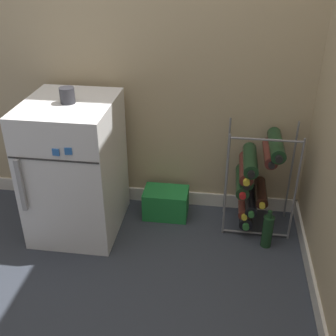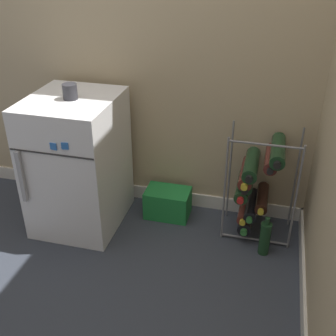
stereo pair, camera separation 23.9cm
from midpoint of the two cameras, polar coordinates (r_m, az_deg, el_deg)
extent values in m
plane|color=#333842|center=(2.33, 0.99, -12.86)|extent=(14.00, 14.00, 0.00)
cube|color=tan|center=(2.37, 5.18, 21.57)|extent=(6.56, 0.06, 2.50)
cube|color=silver|center=(2.77, 3.94, -4.07)|extent=(6.56, 0.01, 0.09)
cube|color=white|center=(2.47, -9.43, 0.64)|extent=(0.48, 0.54, 0.79)
cube|color=#2D2D2D|center=(2.17, -12.61, 1.76)|extent=(0.47, 0.00, 0.01)
cube|color=#9E9EA3|center=(2.31, -16.51, -1.27)|extent=(0.02, 0.02, 0.30)
cube|color=blue|center=(2.11, -10.68, 2.85)|extent=(0.04, 0.01, 0.04)
cube|color=blue|center=(2.14, -12.24, 2.79)|extent=(0.04, 0.01, 0.04)
cylinder|color=slate|center=(2.36, 10.58, -3.07)|extent=(0.01, 0.01, 0.65)
cylinder|color=slate|center=(2.37, 19.71, -4.17)|extent=(0.01, 0.01, 0.65)
cylinder|color=slate|center=(2.55, 11.04, -0.48)|extent=(0.01, 0.01, 0.65)
cylinder|color=slate|center=(2.56, 19.47, -1.52)|extent=(0.01, 0.01, 0.65)
cylinder|color=slate|center=(2.53, 14.27, -9.42)|extent=(0.38, 0.01, 0.01)
cylinder|color=slate|center=(2.21, 16.17, 2.97)|extent=(0.38, 0.01, 0.01)
cylinder|color=black|center=(2.57, 13.22, -6.46)|extent=(0.08, 0.29, 0.08)
cylinder|color=#2D7033|center=(2.45, 13.02, -8.56)|extent=(0.04, 0.02, 0.04)
cylinder|color=#56231E|center=(2.54, 13.05, -5.44)|extent=(0.07, 0.26, 0.07)
cylinder|color=gold|center=(2.43, 12.86, -7.28)|extent=(0.03, 0.02, 0.03)
cylinder|color=black|center=(2.53, 13.94, -4.99)|extent=(0.07, 0.28, 0.07)
cylinder|color=#2D7033|center=(2.40, 13.79, -6.96)|extent=(0.03, 0.02, 0.03)
cylinder|color=black|center=(2.50, 15.35, -4.02)|extent=(0.07, 0.26, 0.07)
cylinder|color=gold|center=(2.38, 15.28, -5.83)|extent=(0.03, 0.02, 0.03)
cylinder|color=#19381E|center=(2.46, 12.92, -2.42)|extent=(0.08, 0.29, 0.08)
cylinder|color=red|center=(2.33, 12.69, -4.41)|extent=(0.04, 0.02, 0.04)
cylinder|color=#19381E|center=(2.43, 13.47, -1.38)|extent=(0.08, 0.27, 0.08)
cylinder|color=black|center=(2.31, 13.29, -3.15)|extent=(0.04, 0.02, 0.04)
cylinder|color=#56231E|center=(2.42, 13.45, -0.68)|extent=(0.08, 0.29, 0.08)
cylinder|color=gold|center=(2.28, 13.26, -2.60)|extent=(0.04, 0.02, 0.04)
cylinder|color=#19381E|center=(2.39, 14.07, 0.36)|extent=(0.08, 0.30, 0.08)
cylinder|color=black|center=(2.25, 13.91, -1.57)|extent=(0.04, 0.02, 0.04)
cylinder|color=#56231E|center=(2.37, 16.65, 1.15)|extent=(0.07, 0.26, 0.07)
cylinder|color=black|center=(2.25, 16.65, -0.50)|extent=(0.03, 0.02, 0.03)
cylinder|color=#19381E|center=(2.35, 17.54, 2.20)|extent=(0.08, 0.31, 0.08)
cylinder|color=black|center=(2.20, 17.61, 0.30)|extent=(0.04, 0.02, 0.04)
cube|color=#1E7F38|center=(2.63, 2.57, -4.82)|extent=(0.27, 0.18, 0.18)
cylinder|color=#28282D|center=(2.28, -10.21, 10.10)|extent=(0.08, 0.08, 0.08)
cylinder|color=#19381E|center=(2.42, 15.80, -9.28)|extent=(0.06, 0.06, 0.20)
cylinder|color=#19381E|center=(2.35, 16.19, -7.01)|extent=(0.03, 0.03, 0.04)
camera|label=1|loc=(0.12, -87.14, 1.60)|focal=45.00mm
camera|label=2|loc=(0.12, 92.86, -1.60)|focal=45.00mm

